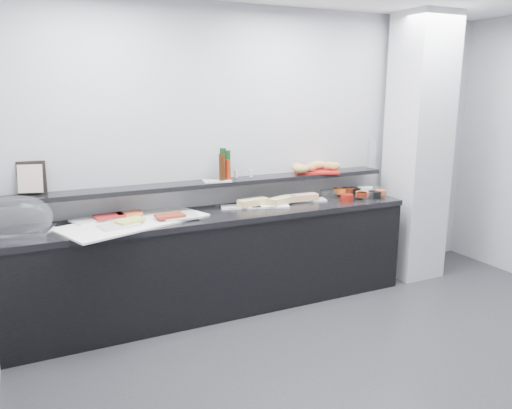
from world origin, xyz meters
name	(u,v)px	position (x,y,z in m)	size (l,w,h in m)	color
ground	(408,385)	(0.00, 0.00, 0.00)	(5.00, 5.00, 0.00)	#2D2D30
back_wall	(273,153)	(0.00, 2.00, 1.35)	(5.00, 0.02, 2.70)	#ABAEB3
column	(418,149)	(1.50, 1.65, 1.35)	(0.50, 0.50, 2.70)	silver
buffet_cabinet	(219,264)	(-0.70, 1.70, 0.42)	(3.60, 0.60, 0.85)	black
counter_top	(218,215)	(-0.70, 1.70, 0.88)	(3.62, 0.62, 0.05)	black
wall_shelf	(211,183)	(-0.70, 1.88, 1.13)	(3.60, 0.25, 0.04)	black
cloche_base	(22,232)	(-2.26, 1.70, 0.92)	(0.43, 0.29, 0.04)	#AAACB0
cloche_dome	(18,219)	(-2.28, 1.70, 1.03)	(0.49, 0.32, 0.34)	white
linen_runner	(134,222)	(-1.44, 1.68, 0.91)	(1.16, 0.55, 0.01)	white
platter_meat_a	(91,220)	(-1.75, 1.84, 0.92)	(0.30, 0.20, 0.01)	white
food_meat_a	(109,216)	(-1.61, 1.82, 0.94)	(0.23, 0.15, 0.02)	maroon
platter_salmon	(122,216)	(-1.51, 1.84, 0.92)	(0.29, 0.19, 0.01)	white
food_salmon	(129,214)	(-1.44, 1.84, 0.94)	(0.20, 0.13, 0.02)	#F36031
platter_cheese	(120,225)	(-1.58, 1.56, 0.92)	(0.29, 0.20, 0.01)	silver
food_cheese	(130,221)	(-1.49, 1.60, 0.94)	(0.21, 0.14, 0.02)	#D8D754
platter_meat_b	(181,217)	(-1.07, 1.61, 0.92)	(0.30, 0.20, 0.01)	silver
food_meat_b	(170,216)	(-1.16, 1.62, 0.94)	(0.23, 0.15, 0.02)	maroon
sandwich_plate_left	(241,207)	(-0.44, 1.79, 0.91)	(0.36, 0.16, 0.01)	white
sandwich_food_left	(253,202)	(-0.33, 1.76, 0.94)	(0.28, 0.11, 0.06)	#EACC7A
tongs_left	(238,207)	(-0.49, 1.75, 0.92)	(0.01, 0.01, 0.16)	silver
sandwich_plate_mid	(270,206)	(-0.19, 1.70, 0.91)	(0.35, 0.15, 0.01)	white
sandwich_food_mid	(282,200)	(-0.06, 1.72, 0.94)	(0.29, 0.11, 0.06)	tan
tongs_mid	(275,206)	(-0.17, 1.62, 0.92)	(0.01, 0.01, 0.16)	#BABBC2
sandwich_plate_right	(308,200)	(0.26, 1.77, 0.91)	(0.35, 0.15, 0.01)	silver
sandwich_food_right	(304,197)	(0.20, 1.74, 0.94)	(0.27, 0.11, 0.06)	tan
tongs_right	(313,200)	(0.27, 1.69, 0.92)	(0.01, 0.01, 0.16)	#B4B7BB
bowl_glass_fruit	(328,194)	(0.52, 1.81, 0.94)	(0.17, 0.17, 0.07)	white
fill_glass_fruit	(339,191)	(0.67, 1.84, 0.95)	(0.13, 0.13, 0.05)	orange
bowl_black_jam	(354,191)	(0.84, 1.81, 0.94)	(0.14, 0.14, 0.07)	black
fill_black_jam	(348,190)	(0.77, 1.82, 0.95)	(0.13, 0.13, 0.05)	#551B0C
bowl_glass_cream	(373,190)	(1.05, 1.78, 0.94)	(0.19, 0.19, 0.07)	white
fill_glass_cream	(365,189)	(0.97, 1.80, 0.95)	(0.17, 0.17, 0.05)	white
bowl_red_jam	(347,198)	(0.58, 1.58, 0.94)	(0.13, 0.13, 0.07)	maroon
fill_red_jam	(362,195)	(0.77, 1.59, 0.95)	(0.10, 0.10, 0.05)	#5D1E0D
bowl_glass_salmon	(366,195)	(0.84, 1.62, 0.94)	(0.17, 0.17, 0.07)	white
fill_glass_salmon	(362,194)	(0.79, 1.61, 0.95)	(0.13, 0.13, 0.05)	#D35433
bowl_black_fruit	(375,195)	(0.92, 1.58, 0.94)	(0.13, 0.13, 0.07)	black
fill_black_fruit	(380,192)	(1.01, 1.60, 0.95)	(0.11, 0.11, 0.05)	#D64D1D
framed_print	(32,178)	(-2.16, 1.96, 1.28)	(0.21, 0.02, 0.26)	black
print_art	(30,179)	(-2.17, 1.92, 1.28)	(0.18, 0.00, 0.22)	#CDA293
condiment_tray	(217,181)	(-0.65, 1.84, 1.16)	(0.25, 0.15, 0.01)	silver
bottle_green_a	(228,164)	(-0.53, 1.87, 1.29)	(0.06, 0.06, 0.26)	#103B14
bottle_brown	(222,167)	(-0.61, 1.81, 1.28)	(0.06, 0.06, 0.24)	#331909
bottle_green_b	(223,163)	(-0.57, 1.89, 1.30)	(0.06, 0.06, 0.28)	#0E3512
bottle_hot	(228,170)	(-0.55, 1.83, 1.25)	(0.05, 0.05, 0.18)	#A6260B
shaker_salt	(236,174)	(-0.44, 1.90, 1.20)	(0.03, 0.03, 0.07)	silver
shaker_pepper	(251,173)	(-0.31, 1.86, 1.20)	(0.03, 0.03, 0.07)	silver
bread_tray	(316,171)	(0.42, 1.89, 1.16)	(0.42, 0.29, 0.02)	#AE1512
bread_roll_nw	(297,167)	(0.22, 1.91, 1.21)	(0.12, 0.08, 0.08)	tan
bread_roll_n	(315,165)	(0.44, 1.94, 1.21)	(0.15, 0.09, 0.08)	tan
bread_roll_ne	(319,165)	(0.50, 1.95, 1.21)	(0.15, 0.10, 0.08)	tan
bread_roll_sw	(301,169)	(0.20, 1.81, 1.21)	(0.16, 0.10, 0.08)	tan
bread_roll_se	(335,166)	(0.59, 1.82, 1.21)	(0.13, 0.08, 0.08)	#B59245
bread_roll_midw	(311,167)	(0.33, 1.85, 1.21)	(0.14, 0.09, 0.08)	#B67545
bread_roll_mide	(329,166)	(0.56, 1.87, 1.21)	(0.13, 0.08, 0.08)	#C7844C
carafe	(371,154)	(1.07, 1.86, 1.30)	(0.09, 0.09, 0.30)	silver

